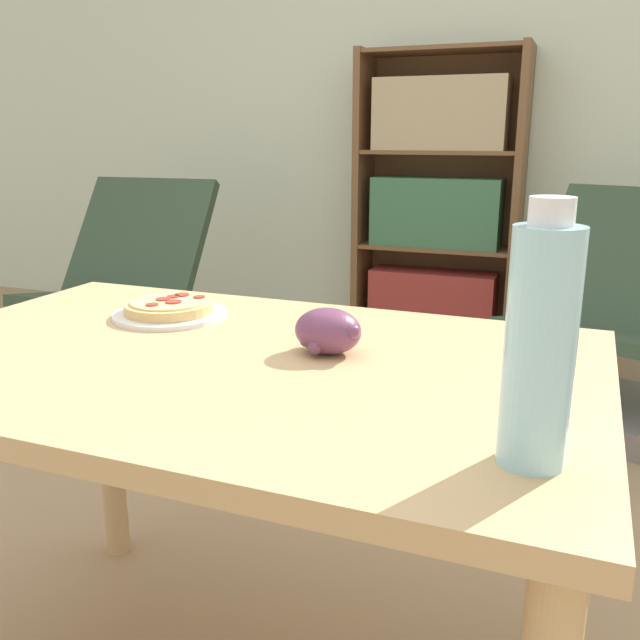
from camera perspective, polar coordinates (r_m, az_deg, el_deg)
ground_plane at (r=1.67m, az=-8.60°, el=-25.12°), size 14.00×14.00×0.00m
wall_back at (r=3.78m, az=11.84°, el=18.32°), size 8.00×0.05×2.60m
dining_table at (r=1.19m, az=-7.41°, el=-7.46°), size 1.22×0.78×0.72m
pizza_on_plate at (r=1.41m, az=-12.53°, el=0.86°), size 0.23×0.23×0.04m
grape_bunch at (r=1.14m, az=0.66°, el=-0.97°), size 0.12×0.09×0.08m
drink_bottle at (r=0.77m, az=18.04°, el=-1.95°), size 0.08×0.08×0.30m
lounge_chair_near at (r=3.27m, az=-16.22°, el=0.64°), size 0.69×0.79×0.88m
lounge_chair_far at (r=2.85m, az=22.88°, el=-2.14°), size 0.85×0.94×0.88m
bookshelf at (r=3.62m, az=9.83°, el=9.25°), size 0.85×0.30×1.51m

